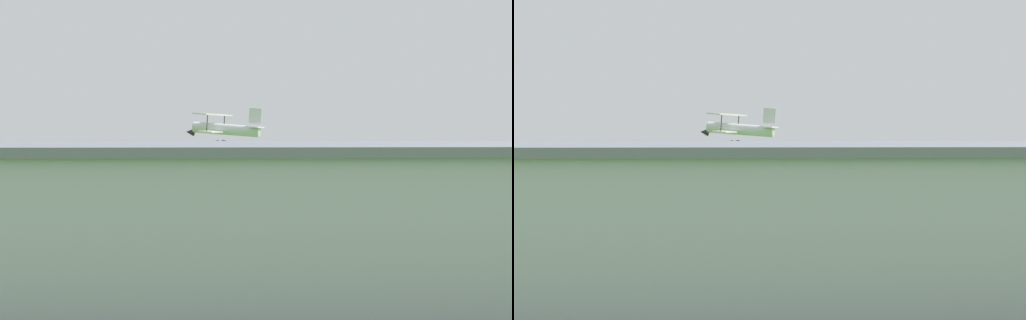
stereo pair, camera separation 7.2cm
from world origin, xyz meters
The scene contains 3 objects.
ground_plane centered at (0.00, 0.00, 0.00)m, with size 400.00×400.00×0.00m, color #3D6628.
hangar centered at (-0.56, 36.70, 2.90)m, with size 38.98×15.43×5.78m.
biplane centered at (6.02, -3.47, 6.43)m, with size 7.03×8.44×3.44m.
Camera 1 is at (3.55, 71.03, 6.41)m, focal length 59.86 mm.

